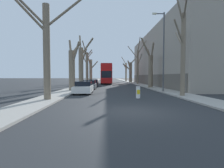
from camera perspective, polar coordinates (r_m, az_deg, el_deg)
The scene contains 20 objects.
ground_plane at distance 9.28m, azimuth 6.34°, elevation -8.93°, with size 300.00×300.00×0.00m, color #2B2D30.
sidewalk_left at distance 59.21m, azimuth -6.31°, elevation 0.84°, with size 2.29×120.00×0.12m, color #A39E93.
sidewalk_right at distance 59.47m, azimuth 5.20°, elevation 0.86°, with size 2.29×120.00×0.12m, color #A39E93.
building_facade_right at distance 37.51m, azimuth 19.28°, elevation 7.70°, with size 10.08×34.91×10.59m.
street_tree_left_0 at distance 14.05m, azimuth -20.74°, elevation 11.30°, with size 5.07×2.66×7.82m.
street_tree_left_1 at distance 22.20m, azimuth -12.86°, elevation 5.21°, with size 1.93×2.61×6.51m.
street_tree_left_2 at distance 30.38m, azimuth -9.95°, elevation 6.29°, with size 2.89×3.09×9.06m.
street_tree_left_3 at distance 39.80m, azimuth -8.20°, elevation 5.87°, with size 2.96×3.75×9.51m.
street_tree_left_4 at distance 49.10m, azimuth -6.97°, elevation 4.62°, with size 3.59×2.06×7.90m.
street_tree_right_0 at distance 16.89m, azimuth 22.04°, elevation 10.12°, with size 2.02×4.98×9.10m.
street_tree_right_1 at distance 27.78m, azimuth 12.39°, elevation 5.09°, with size 2.18×3.48×7.58m.
street_tree_right_2 at distance 38.85m, azimuth 8.40°, elevation 6.31°, with size 3.71×2.56×9.95m.
street_tree_right_3 at distance 50.61m, azimuth 6.05°, elevation 4.33°, with size 4.99×3.00×7.98m.
street_tree_right_4 at distance 61.57m, azimuth 4.54°, elevation 4.31°, with size 2.09×4.04×8.65m.
double_decker_bus at distance 41.48m, azimuth -1.82°, elevation 3.62°, with size 2.48×10.11×4.59m.
parked_car_0 at distance 18.83m, azimuth -9.25°, elevation -1.17°, with size 1.80×4.12×1.30m.
parked_car_1 at distance 25.25m, azimuth -7.35°, elevation -0.23°, with size 1.84×4.48×1.29m.
parked_car_2 at distance 32.02m, azimuth -6.17°, elevation 0.34°, with size 1.76×4.29×1.24m.
lamp_post at distance 20.85m, azimuth 16.28°, elevation 11.05°, with size 1.40×0.20×8.97m.
traffic_bollard at distance 14.72m, azimuth 8.52°, elevation -2.71°, with size 0.35×0.36×0.99m.
Camera 1 is at (-1.30, -9.00, 1.85)m, focal length 28.00 mm.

